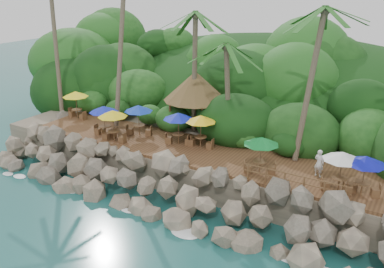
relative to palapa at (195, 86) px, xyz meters
The scene contains 11 objects.
ground 11.33m from the palapa, 79.25° to the right, with size 140.00×140.00×0.00m, color #19514F.
land_base 8.19m from the palapa, 74.21° to the left, with size 32.00×25.20×2.10m, color gray.
jungle_hill 15.19m from the palapa, 82.57° to the left, with size 44.80×28.00×15.40m, color #143811.
seawall 9.06m from the palapa, 76.50° to the right, with size 29.00×4.00×2.30m, color gray, non-canonical shape.
terrace 5.38m from the palapa, 63.02° to the right, with size 26.00×5.00×0.20m, color brown.
jungle_foliage 8.14m from the palapa, 71.49° to the left, with size 44.00×16.00×12.00m, color #143811, non-canonical shape.
foam_line 11.06m from the palapa, 78.91° to the right, with size 25.20×0.80×0.06m.
palapa is the anchor object (origin of this frame).
dining_clusters 4.52m from the palapa, 69.91° to the right, with size 25.23×4.70×2.33m.
railing 11.78m from the palapa, 31.21° to the right, with size 6.10×0.10×1.00m.
waiter 11.32m from the palapa, 18.29° to the right, with size 0.62×0.41×1.71m, color silver.
Camera 1 is at (13.76, -17.20, 13.37)m, focal length 39.44 mm.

